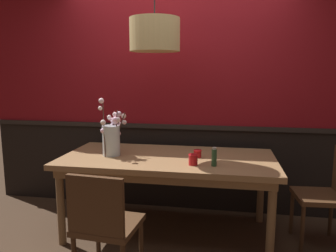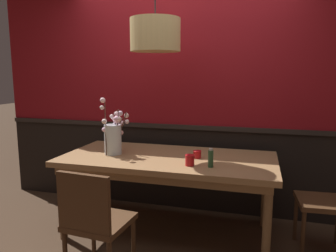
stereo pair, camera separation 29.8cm
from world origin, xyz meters
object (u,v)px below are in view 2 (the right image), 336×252
Objects in this scene: dining_table at (168,165)px; vase_with_blossoms at (114,136)px; chair_head_east_end at (332,197)px; candle_holder_nearer_center at (197,154)px; chair_near_side_left at (94,219)px; chair_far_side_right at (208,161)px; pendant_lamp at (155,35)px; condiment_bottle at (211,158)px; candle_holder_nearer_edge at (190,160)px; chair_far_side_left at (162,158)px.

dining_table is 3.60× the size of vase_with_blossoms.
chair_head_east_end is 1.22m from candle_holder_nearer_center.
chair_near_side_left is 1.58× the size of vase_with_blossoms.
pendant_lamp is at bearing -113.79° from chair_far_side_right.
candle_holder_nearer_center is (-1.18, -0.01, 0.30)m from chair_head_east_end.
pendant_lamp reaches higher than condiment_bottle.
candle_holder_nearer_edge is (-0.01, -0.27, 0.01)m from candle_holder_nearer_center.
chair_head_east_end reaches higher than dining_table.
chair_near_side_left is 11.33× the size of candle_holder_nearer_center.
chair_near_side_left is 1.01m from vase_with_blossoms.
chair_far_side_left is 1.58× the size of vase_with_blossoms.
chair_far_side_right is 11.51× the size of candle_holder_nearer_center.
dining_table is 2.28× the size of chair_near_side_left.
chair_far_side_right is (0.56, 1.81, 0.00)m from chair_near_side_left.
pendant_lamp is at bearing 8.27° from vase_with_blossoms.
condiment_bottle is at bearing -164.73° from chair_head_east_end.
chair_near_side_left is at bearing -107.22° from chair_far_side_right.
vase_with_blossoms is 0.85m from candle_holder_nearer_edge.
chair_near_side_left is at bearing -74.39° from vase_with_blossoms.
chair_far_side_right reaches higher than chair_far_side_left.
chair_head_east_end is 9.38× the size of candle_holder_nearer_edge.
dining_table is at bearing 4.22° from vase_with_blossoms.
dining_table is 12.29× the size of condiment_bottle.
chair_far_side_left is 1.11m from candle_holder_nearer_center.
vase_with_blossoms is at bearing 165.41° from candle_holder_nearer_edge.
chair_far_side_right is at bearing 0.59° from chair_far_side_left.
pendant_lamp reaches higher than chair_far_side_left.
candle_holder_nearer_center is (0.28, 0.02, 0.12)m from dining_table.
candle_holder_nearer_edge reaches higher than candle_holder_nearer_center.
candle_holder_nearer_center is at bearing -88.45° from chair_far_side_right.
dining_table is at bearing -176.93° from candle_holder_nearer_center.
chair_far_side_left reaches higher than candle_holder_nearer_edge.
condiment_bottle is at bearing -58.29° from candle_holder_nearer_center.
chair_far_side_right is 1.60× the size of vase_with_blossoms.
chair_far_side_right is at bearing 49.29° from vase_with_blossoms.
condiment_bottle is 0.15× the size of pendant_lamp.
chair_head_east_end is at bearing 0.98° from dining_table.
candle_holder_nearer_edge is (0.27, -0.25, 0.13)m from dining_table.
pendant_lamp reaches higher than dining_table.
chair_far_side_left is 1.05m from vase_with_blossoms.
dining_table is at bearing 71.67° from chair_near_side_left.
chair_head_east_end is at bearing 13.02° from candle_holder_nearer_edge.
vase_with_blossoms is 3.42× the size of condiment_bottle.
pendant_lamp is at bearing -179.84° from chair_head_east_end.
candle_holder_nearer_edge is 0.58× the size of condiment_bottle.
dining_table is 21.11× the size of candle_holder_nearer_edge.
candle_holder_nearer_edge is (0.01, -1.15, 0.31)m from chair_far_side_right.
dining_table is at bearing -9.16° from pendant_lamp.
chair_head_east_end is 1.99m from chair_far_side_left.
pendant_lamp is at bearing 170.84° from dining_table.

